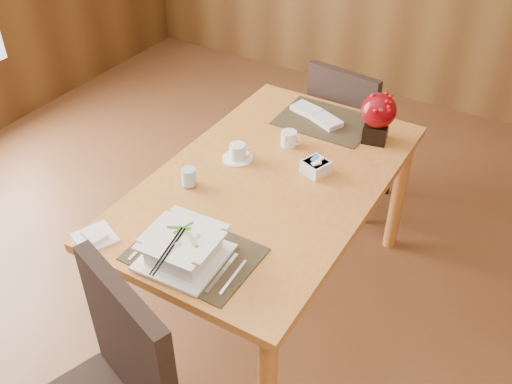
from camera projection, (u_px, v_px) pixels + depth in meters
The scene contains 12 objects.
dining_table at pixel (269, 196), 2.50m from camera, with size 0.90×1.50×0.75m.
placemat_near at pixel (194, 254), 2.06m from camera, with size 0.45×0.33×0.01m, color black.
placemat_far at pixel (325, 121), 2.81m from camera, with size 0.45×0.33×0.01m, color black.
soup_setting at pixel (183, 248), 2.01m from camera, with size 0.30×0.30×0.11m.
coffee_cup at pixel (238, 153), 2.53m from camera, with size 0.14×0.14×0.08m.
water_glass at pixel (188, 170), 2.35m from camera, with size 0.07×0.07×0.15m, color white.
creamer_jug at pixel (289, 138), 2.62m from camera, with size 0.10×0.10×0.07m, color silver, non-canonical shape.
sugar_caddy at pixel (316, 167), 2.45m from camera, with size 0.10×0.10×0.06m, color silver.
berry_decor at pixel (378, 115), 2.59m from camera, with size 0.16×0.16×0.24m.
napkins_far at pixel (318, 116), 2.81m from camera, with size 0.29×0.10×0.03m, color silver, non-canonical shape.
bread_plate at pixel (95, 238), 2.13m from camera, with size 0.14×0.14×0.01m, color silver.
far_chair at pixel (349, 130), 3.19m from camera, with size 0.48×0.48×0.92m.
Camera 1 is at (0.96, -1.12, 2.19)m, focal length 40.00 mm.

